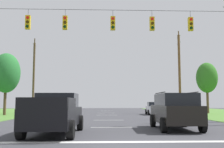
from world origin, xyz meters
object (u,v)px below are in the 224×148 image
object	(u,v)px
overhead_signal_span	(110,53)
tree_roadside_right	(6,73)
utility_pole_far_left	(34,75)
tree_roadside_far_right	(207,78)
distant_car_oncoming	(174,111)
utility_pole_far_right	(180,72)
pickup_truck	(55,114)
suv_black	(175,110)
distant_car_crossing_white	(155,108)

from	to	relation	value
overhead_signal_span	tree_roadside_right	bearing A→B (deg)	130.61
utility_pole_far_left	tree_roadside_far_right	bearing A→B (deg)	-1.99
distant_car_oncoming	utility_pole_far_right	xyz separation A→B (m)	(4.67, 14.30, 4.85)
pickup_truck	distant_car_oncoming	xyz separation A→B (m)	(8.24, 9.27, -0.18)
utility_pole_far_right	utility_pole_far_left	size ratio (longest dim) A/B	1.12
utility_pole_far_left	tree_roadside_far_right	distance (m)	23.38
utility_pole_far_left	tree_roadside_right	xyz separation A→B (m)	(-1.96, -4.92, -0.23)
distant_car_oncoming	utility_pole_far_left	world-z (taller)	utility_pole_far_left
utility_pole_far_right	tree_roadside_right	size ratio (longest dim) A/B	1.58
suv_black	utility_pole_far_right	xyz separation A→B (m)	(6.60, 21.62, 4.58)
distant_car_crossing_white	tree_roadside_right	distance (m)	18.07
tree_roadside_right	tree_roadside_far_right	xyz separation A→B (m)	(25.32, 4.11, -0.11)
utility_pole_far_left	utility_pole_far_right	bearing A→B (deg)	0.12
distant_car_crossing_white	utility_pole_far_left	world-z (taller)	utility_pole_far_left
utility_pole_far_right	distant_car_oncoming	bearing A→B (deg)	-108.08
suv_black	tree_roadside_right	xyz separation A→B (m)	(-15.26, 16.65, 3.81)
overhead_signal_span	distant_car_oncoming	world-z (taller)	overhead_signal_span
pickup_truck	distant_car_crossing_white	bearing A→B (deg)	66.27
distant_car_crossing_white	distant_car_oncoming	bearing A→B (deg)	-92.10
utility_pole_far_right	tree_roadside_far_right	xyz separation A→B (m)	(3.46, -0.85, -0.88)
distant_car_crossing_white	pickup_truck	bearing A→B (deg)	-113.73
tree_roadside_far_right	overhead_signal_span	bearing A→B (deg)	-127.33
pickup_truck	distant_car_crossing_white	world-z (taller)	pickup_truck
overhead_signal_span	utility_pole_far_right	size ratio (longest dim) A/B	1.62
pickup_truck	utility_pole_far_right	size ratio (longest dim) A/B	0.48
suv_black	tree_roadside_right	world-z (taller)	tree_roadside_right
pickup_truck	tree_roadside_far_right	bearing A→B (deg)	54.23
tree_roadside_far_right	distant_car_oncoming	bearing A→B (deg)	-121.15
distant_car_oncoming	utility_pole_far_left	xyz separation A→B (m)	(-15.24, 14.26, 4.30)
distant_car_oncoming	tree_roadside_far_right	bearing A→B (deg)	58.85
overhead_signal_span	tree_roadside_far_right	bearing A→B (deg)	52.67
overhead_signal_span	distant_car_crossing_white	distance (m)	16.31
overhead_signal_span	suv_black	size ratio (longest dim) A/B	3.82
distant_car_oncoming	overhead_signal_span	bearing A→B (deg)	-141.37
distant_car_crossing_white	utility_pole_far_right	world-z (taller)	utility_pole_far_right
overhead_signal_span	distant_car_oncoming	distance (m)	8.05
overhead_signal_span	utility_pole_far_left	world-z (taller)	utility_pole_far_left
suv_black	distant_car_crossing_white	distance (m)	17.80
overhead_signal_span	suv_black	distance (m)	5.93
overhead_signal_span	distant_car_crossing_white	world-z (taller)	overhead_signal_span
pickup_truck	suv_black	bearing A→B (deg)	17.21
tree_roadside_far_right	utility_pole_far_left	bearing A→B (deg)	178.01
pickup_truck	distant_car_oncoming	distance (m)	12.40
pickup_truck	distant_car_oncoming	size ratio (longest dim) A/B	1.22
distant_car_crossing_white	overhead_signal_span	bearing A→B (deg)	-111.66
utility_pole_far_left	pickup_truck	bearing A→B (deg)	-73.43
utility_pole_far_right	tree_roadside_far_right	size ratio (longest dim) A/B	1.67
overhead_signal_span	suv_black	world-z (taller)	overhead_signal_span
distant_car_oncoming	utility_pole_far_left	distance (m)	21.31
overhead_signal_span	utility_pole_far_right	bearing A→B (deg)	61.52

